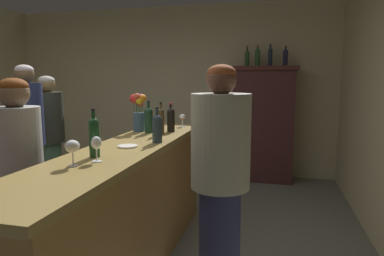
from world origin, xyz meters
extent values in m
plane|color=slate|center=(0.00, 0.00, 0.00)|extent=(7.64, 7.64, 0.00)
cube|color=#C6B991|center=(0.00, 3.00, 1.33)|extent=(5.37, 0.12, 2.65)
cube|color=olive|center=(0.64, -0.09, 0.48)|extent=(0.48, 2.63, 0.96)
cube|color=olive|center=(0.64, -0.09, 0.98)|extent=(0.55, 2.74, 0.05)
cube|color=#442222|center=(1.55, 2.70, 0.85)|extent=(0.87, 0.37, 1.69)
cube|color=#4B231F|center=(1.55, 2.70, 1.66)|extent=(0.95, 0.43, 0.06)
cylinder|color=#183D1E|center=(0.59, -0.45, 1.12)|extent=(0.07, 0.07, 0.22)
sphere|color=#183D1E|center=(0.59, -0.45, 1.23)|extent=(0.07, 0.07, 0.07)
cylinder|color=#183D1E|center=(0.59, -0.45, 1.27)|extent=(0.02, 0.02, 0.08)
cylinder|color=black|center=(0.59, -0.45, 1.31)|extent=(0.03, 0.03, 0.02)
cylinder|color=black|center=(0.75, 0.69, 1.10)|extent=(0.07, 0.07, 0.19)
sphere|color=black|center=(0.75, 0.69, 1.20)|extent=(0.07, 0.07, 0.07)
cylinder|color=black|center=(0.75, 0.69, 1.23)|extent=(0.02, 0.02, 0.07)
cylinder|color=#AA182C|center=(0.75, 0.69, 1.28)|extent=(0.03, 0.03, 0.02)
cylinder|color=#173623|center=(0.57, 0.57, 1.11)|extent=(0.08, 0.08, 0.20)
sphere|color=#173623|center=(0.57, 0.57, 1.21)|extent=(0.08, 0.08, 0.08)
cylinder|color=#173623|center=(0.57, 0.57, 1.25)|extent=(0.03, 0.03, 0.09)
cylinder|color=black|center=(0.57, 0.57, 1.30)|extent=(0.03, 0.03, 0.02)
cylinder|color=#222F38|center=(0.81, 0.12, 1.10)|extent=(0.08, 0.08, 0.18)
sphere|color=#222F38|center=(0.81, 0.12, 1.19)|extent=(0.08, 0.08, 0.08)
cylinder|color=#222F38|center=(0.81, 0.12, 1.23)|extent=(0.03, 0.03, 0.09)
cylinder|color=black|center=(0.81, 0.12, 1.28)|extent=(0.03, 0.03, 0.02)
cylinder|color=#45341C|center=(0.71, 0.52, 1.11)|extent=(0.06, 0.06, 0.21)
sphere|color=#45341C|center=(0.71, 0.52, 1.21)|extent=(0.06, 0.06, 0.06)
cylinder|color=#45341C|center=(0.71, 0.52, 1.25)|extent=(0.02, 0.02, 0.07)
cylinder|color=black|center=(0.71, 0.52, 1.30)|extent=(0.02, 0.02, 0.02)
cylinder|color=white|center=(0.59, -0.70, 1.01)|extent=(0.06, 0.06, 0.00)
cylinder|color=white|center=(0.59, -0.70, 1.05)|extent=(0.01, 0.01, 0.08)
ellipsoid|color=white|center=(0.59, -0.70, 1.12)|extent=(0.08, 0.08, 0.07)
cylinder|color=white|center=(0.76, 1.06, 1.01)|extent=(0.07, 0.07, 0.00)
cylinder|color=white|center=(0.76, 1.06, 1.05)|extent=(0.01, 0.01, 0.07)
ellipsoid|color=white|center=(0.76, 1.06, 1.11)|extent=(0.06, 0.06, 0.06)
ellipsoid|color=maroon|center=(0.76, 1.06, 1.10)|extent=(0.05, 0.05, 0.02)
cylinder|color=white|center=(0.67, -0.57, 1.01)|extent=(0.06, 0.06, 0.00)
cylinder|color=white|center=(0.67, -0.57, 1.05)|extent=(0.01, 0.01, 0.07)
ellipsoid|color=white|center=(0.67, -0.57, 1.12)|extent=(0.06, 0.06, 0.08)
cylinder|color=#355069|center=(0.45, 0.63, 1.10)|extent=(0.11, 0.11, 0.18)
cylinder|color=#38602D|center=(0.48, 0.64, 1.22)|extent=(0.01, 0.01, 0.21)
sphere|color=orange|center=(0.48, 0.64, 1.33)|extent=(0.07, 0.07, 0.07)
cylinder|color=#38602D|center=(0.46, 0.65, 1.23)|extent=(0.01, 0.01, 0.22)
sphere|color=#C04277|center=(0.46, 0.65, 1.34)|extent=(0.06, 0.06, 0.06)
cylinder|color=#38602D|center=(0.44, 0.66, 1.20)|extent=(0.01, 0.01, 0.17)
sphere|color=#D5413A|center=(0.44, 0.66, 1.28)|extent=(0.08, 0.08, 0.08)
cylinder|color=#38602D|center=(0.42, 0.65, 1.23)|extent=(0.01, 0.01, 0.22)
sphere|color=yellow|center=(0.42, 0.65, 1.34)|extent=(0.06, 0.06, 0.06)
cylinder|color=#38602D|center=(0.41, 0.62, 1.22)|extent=(0.01, 0.01, 0.21)
sphere|color=red|center=(0.41, 0.62, 1.32)|extent=(0.08, 0.08, 0.08)
cylinder|color=#38602D|center=(0.44, 0.61, 1.23)|extent=(0.01, 0.01, 0.22)
sphere|color=#C3462B|center=(0.44, 0.61, 1.34)|extent=(0.07, 0.07, 0.07)
cylinder|color=#38602D|center=(0.46, 0.61, 1.21)|extent=(0.01, 0.01, 0.18)
sphere|color=gold|center=(0.46, 0.61, 1.30)|extent=(0.06, 0.06, 0.06)
cylinder|color=white|center=(0.66, -0.10, 1.01)|extent=(0.15, 0.15, 0.01)
cylinder|color=#2D4D28|center=(1.29, 2.70, 1.79)|extent=(0.07, 0.07, 0.19)
sphere|color=#2D4D28|center=(1.29, 2.70, 1.88)|extent=(0.07, 0.07, 0.07)
cylinder|color=#2D4D28|center=(1.29, 2.70, 1.93)|extent=(0.02, 0.02, 0.09)
cylinder|color=red|center=(1.29, 2.70, 1.98)|extent=(0.03, 0.03, 0.02)
cylinder|color=#2C512A|center=(1.44, 2.70, 1.80)|extent=(0.07, 0.07, 0.21)
sphere|color=#2C512A|center=(1.44, 2.70, 1.91)|extent=(0.07, 0.07, 0.07)
cylinder|color=#2C512A|center=(1.44, 2.70, 1.94)|extent=(0.03, 0.03, 0.07)
cylinder|color=#B21A2A|center=(1.44, 2.70, 1.99)|extent=(0.03, 0.03, 0.02)
cylinder|color=#1E2939|center=(1.62, 2.70, 1.80)|extent=(0.06, 0.06, 0.22)
sphere|color=#1E2939|center=(1.62, 2.70, 1.91)|extent=(0.06, 0.06, 0.06)
cylinder|color=#1E2939|center=(1.62, 2.70, 1.96)|extent=(0.03, 0.03, 0.09)
cylinder|color=gold|center=(1.62, 2.70, 2.02)|extent=(0.03, 0.03, 0.02)
cylinder|color=#23213F|center=(1.83, 2.70, 1.79)|extent=(0.07, 0.07, 0.20)
sphere|color=#23213F|center=(1.83, 2.70, 1.89)|extent=(0.07, 0.07, 0.07)
cylinder|color=#23213F|center=(1.83, 2.70, 1.93)|extent=(0.02, 0.02, 0.08)
cylinder|color=gold|center=(1.83, 2.70, 1.98)|extent=(0.03, 0.03, 0.02)
cylinder|color=brown|center=(-0.72, 0.53, 0.42)|extent=(0.23, 0.23, 0.84)
cylinder|color=navy|center=(-0.72, 0.53, 1.15)|extent=(0.31, 0.31, 0.63)
sphere|color=brown|center=(-0.72, 0.53, 1.56)|extent=(0.19, 0.19, 0.19)
ellipsoid|color=#B0A3A4|center=(-0.72, 0.53, 1.60)|extent=(0.18, 0.18, 0.10)
cylinder|color=navy|center=(-0.03, -0.42, 0.38)|extent=(0.24, 0.24, 0.76)
cylinder|color=gray|center=(-0.03, -0.42, 1.04)|extent=(0.33, 0.33, 0.56)
sphere|color=brown|center=(-0.03, -0.42, 1.41)|extent=(0.21, 0.21, 0.21)
ellipsoid|color=#5D2D0F|center=(-0.03, -0.42, 1.46)|extent=(0.20, 0.20, 0.11)
cylinder|color=#416E50|center=(-0.91, 1.12, 0.38)|extent=(0.25, 0.25, 0.76)
cylinder|color=#2E3127|center=(-0.91, 1.12, 1.06)|extent=(0.35, 0.35, 0.60)
sphere|color=olive|center=(-0.91, 1.12, 1.45)|extent=(0.20, 0.20, 0.20)
ellipsoid|color=#B6B2A7|center=(-0.91, 1.12, 1.49)|extent=(0.19, 0.19, 0.11)
cylinder|color=#272A51|center=(1.38, -0.28, 0.41)|extent=(0.27, 0.27, 0.81)
cylinder|color=#9E9C8C|center=(1.38, -0.28, 1.11)|extent=(0.38, 0.38, 0.60)
sphere|color=brown|center=(1.38, -0.28, 1.50)|extent=(0.19, 0.19, 0.19)
ellipsoid|color=#984925|center=(1.38, -0.28, 1.54)|extent=(0.18, 0.18, 0.10)
camera|label=1|loc=(1.71, -2.38, 1.50)|focal=31.76mm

